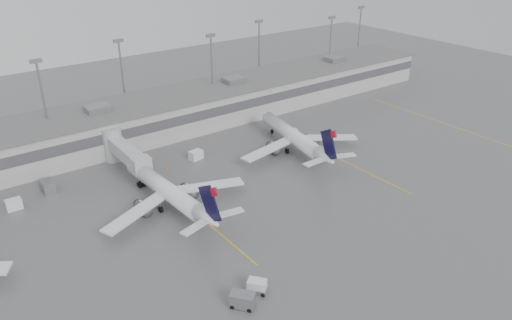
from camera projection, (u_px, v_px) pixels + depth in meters
ground at (361, 237)px, 78.65m from camera, size 260.00×260.00×0.00m
terminal at (182, 110)px, 118.84m from camera, size 152.00×17.00×9.45m
light_masts at (168, 72)px, 119.59m from camera, size 142.40×8.00×20.60m
jet_bridge_right at (121, 149)px, 99.17m from camera, size 4.00×17.20×7.00m
stand_markings at (269, 179)px, 96.04m from camera, size 105.25×40.00×0.01m
jet_mid_left at (169, 191)px, 85.54m from camera, size 27.33×30.70×9.93m
jet_mid_right at (295, 137)px, 106.56m from camera, size 27.25×30.82×10.05m
baggage_tug at (257, 287)px, 66.85m from camera, size 3.18×3.36×1.86m
baggage_cart at (243, 300)px, 64.13m from camera, size 3.41×3.63×2.05m
gse_uld_a at (14, 204)px, 85.88m from camera, size 2.59×1.74×1.83m
gse_uld_b at (196, 155)px, 103.64m from camera, size 2.99×2.26×1.92m
gse_uld_c at (292, 133)px, 114.10m from camera, size 3.00×2.40×1.86m
gse_loader at (48, 186)px, 91.42m from camera, size 2.23×3.44×2.11m
cone_b at (166, 168)px, 99.65m from camera, size 0.43×0.43×0.69m
cone_c at (288, 151)px, 106.71m from camera, size 0.46×0.46×0.73m
cone_d at (384, 114)px, 127.02m from camera, size 0.43×0.43×0.69m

